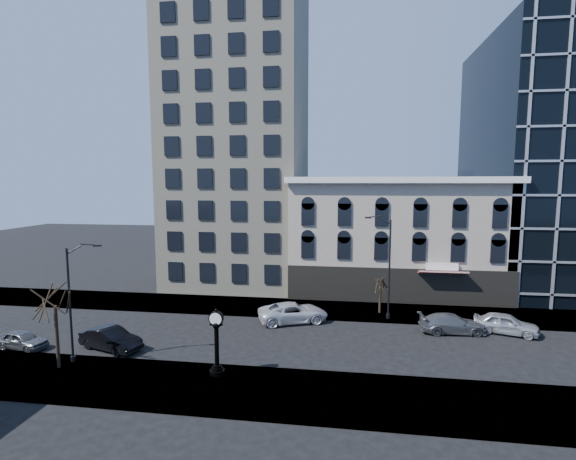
% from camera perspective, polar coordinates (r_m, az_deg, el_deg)
% --- Properties ---
extents(ground, '(160.00, 160.00, 0.00)m').
position_cam_1_polar(ground, '(33.25, -4.54, -14.57)').
color(ground, black).
rests_on(ground, ground).
extents(sidewalk_far, '(160.00, 6.00, 0.12)m').
position_cam_1_polar(sidewalk_far, '(40.65, -2.02, -10.50)').
color(sidewalk_far, gray).
rests_on(sidewalk_far, ground).
extents(sidewalk_near, '(160.00, 6.00, 0.12)m').
position_cam_1_polar(sidewalk_near, '(26.15, -8.65, -20.60)').
color(sidewalk_near, gray).
rests_on(sidewalk_near, ground).
extents(cream_tower, '(15.90, 15.40, 42.50)m').
position_cam_1_polar(cream_tower, '(51.36, -6.84, 14.71)').
color(cream_tower, beige).
rests_on(cream_tower, ground).
extents(victorian_row, '(22.60, 11.19, 12.50)m').
position_cam_1_polar(victorian_row, '(46.80, 14.34, -1.00)').
color(victorian_row, '#AB9D8C').
rests_on(victorian_row, ground).
extents(glass_office, '(20.00, 20.15, 28.00)m').
position_cam_1_polar(glass_office, '(57.01, 34.59, 7.43)').
color(glass_office, black).
rests_on(glass_office, ground).
extents(street_clock, '(0.94, 0.94, 4.16)m').
position_cam_1_polar(street_clock, '(27.01, -9.73, -15.19)').
color(street_clock, black).
rests_on(street_clock, sidewalk_near).
extents(street_lamp_near, '(2.04, 0.76, 8.06)m').
position_cam_1_polar(street_lamp_near, '(30.49, -26.84, -5.05)').
color(street_lamp_near, black).
rests_on(street_lamp_near, sidewalk_near).
extents(street_lamp_far, '(2.38, 0.46, 9.17)m').
position_cam_1_polar(street_lamp_far, '(36.75, 12.75, -1.32)').
color(street_lamp_far, black).
rests_on(street_lamp_far, sidewalk_far).
extents(bare_tree_near, '(3.83, 3.83, 6.57)m').
position_cam_1_polar(bare_tree_near, '(30.37, -29.35, -7.41)').
color(bare_tree_near, '#2E2317').
rests_on(bare_tree_near, sidewalk_near).
extents(bare_tree_far, '(2.40, 2.40, 4.12)m').
position_cam_1_polar(bare_tree_far, '(38.96, 12.53, -6.60)').
color(bare_tree_far, '#2E2317').
rests_on(bare_tree_far, sidewalk_far).
extents(car_near_a, '(3.96, 2.08, 1.29)m').
position_cam_1_polar(car_near_a, '(36.60, -32.54, -12.53)').
color(car_near_a, '#595B60').
rests_on(car_near_a, ground).
extents(car_near_b, '(5.04, 2.99, 1.57)m').
position_cam_1_polar(car_near_b, '(33.45, -23.08, -13.52)').
color(car_near_b, black).
rests_on(car_near_b, ground).
extents(car_far_a, '(6.56, 4.73, 1.66)m').
position_cam_1_polar(car_far_a, '(36.53, 0.71, -11.21)').
color(car_far_a, silver).
rests_on(car_far_a, ground).
extents(car_far_b, '(5.33, 2.55, 1.50)m').
position_cam_1_polar(car_far_b, '(36.53, 21.55, -11.81)').
color(car_far_b, '#595B60').
rests_on(car_far_b, ground).
extents(car_far_c, '(5.12, 3.32, 1.62)m').
position_cam_1_polar(car_far_c, '(38.06, 27.63, -11.27)').
color(car_far_c, '#A5A8AD').
rests_on(car_far_c, ground).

